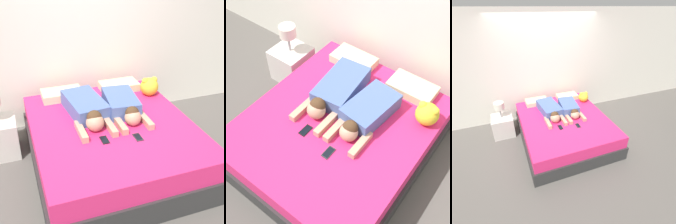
# 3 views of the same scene
# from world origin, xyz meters

# --- Properties ---
(ground_plane) EXTENTS (12.00, 12.00, 0.00)m
(ground_plane) POSITION_xyz_m (0.00, 0.00, 0.00)
(ground_plane) COLOR #5B5651
(wall_back) EXTENTS (12.00, 0.06, 2.60)m
(wall_back) POSITION_xyz_m (0.00, 1.22, 1.30)
(wall_back) COLOR silver
(wall_back) RESTS_ON ground_plane
(bed) EXTENTS (1.85, 2.14, 0.54)m
(bed) POSITION_xyz_m (0.00, 0.00, 0.26)
(bed) COLOR #2D2D2D
(bed) RESTS_ON ground_plane
(pillow_head_left) EXTENTS (0.53, 0.31, 0.10)m
(pillow_head_left) POSITION_xyz_m (-0.40, 0.85, 0.59)
(pillow_head_left) COLOR beige
(pillow_head_left) RESTS_ON bed
(pillow_head_right) EXTENTS (0.53, 0.31, 0.10)m
(pillow_head_right) POSITION_xyz_m (0.40, 0.85, 0.59)
(pillow_head_right) COLOR beige
(pillow_head_right) RESTS_ON bed
(person_left) EXTENTS (0.46, 1.01, 0.23)m
(person_left) POSITION_xyz_m (-0.22, 0.25, 0.63)
(person_left) COLOR #4C66A5
(person_left) RESTS_ON bed
(person_right) EXTENTS (0.43, 0.89, 0.22)m
(person_right) POSITION_xyz_m (0.21, 0.19, 0.63)
(person_right) COLOR #4C66A5
(person_right) RESTS_ON bed
(cell_phone_left) EXTENTS (0.08, 0.14, 0.01)m
(cell_phone_left) POSITION_xyz_m (-0.19, -0.30, 0.54)
(cell_phone_left) COLOR black
(cell_phone_left) RESTS_ON bed
(cell_phone_right) EXTENTS (0.08, 0.14, 0.01)m
(cell_phone_right) POSITION_xyz_m (0.16, -0.37, 0.54)
(cell_phone_right) COLOR #2D2D33
(cell_phone_right) RESTS_ON bed
(plush_toy) EXTENTS (0.24, 0.24, 0.25)m
(plush_toy) POSITION_xyz_m (0.72, 0.55, 0.66)
(plush_toy) COLOR yellow
(plush_toy) RESTS_ON bed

